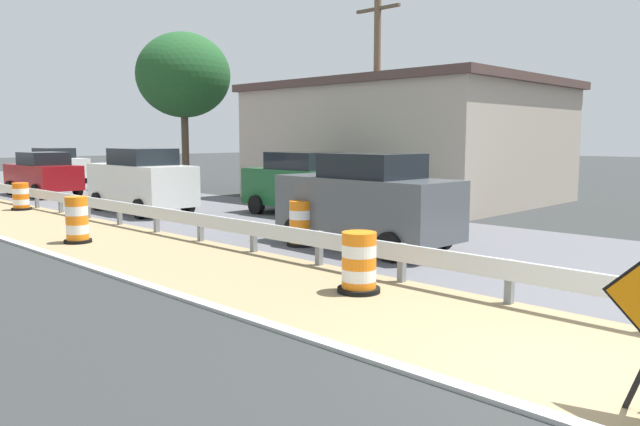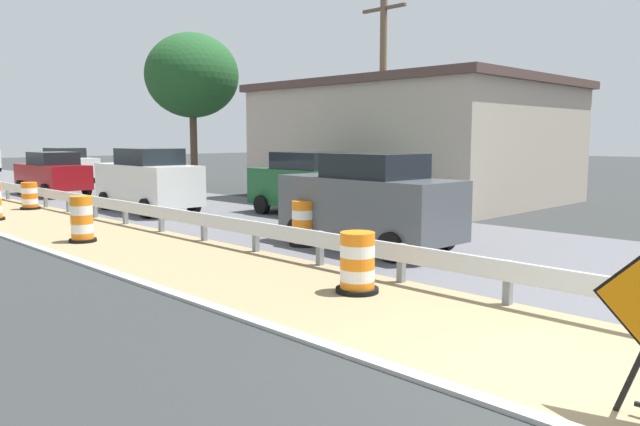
# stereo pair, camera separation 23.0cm
# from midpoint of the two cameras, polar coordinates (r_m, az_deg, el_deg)

# --- Properties ---
(ground_plane) EXTENTS (160.00, 160.00, 0.00)m
(ground_plane) POSITION_cam_midpoint_polar(r_m,az_deg,el_deg) (7.48, 21.80, -13.63)
(ground_plane) COLOR #2B2D2D
(median_dirt_strip) EXTENTS (3.46, 120.00, 0.01)m
(median_dirt_strip) POSITION_cam_midpoint_polar(r_m,az_deg,el_deg) (7.94, 23.30, -12.44)
(median_dirt_strip) COLOR #8E7A56
(median_dirt_strip) RESTS_ON ground
(curb_near_edge) EXTENTS (0.20, 120.00, 0.11)m
(curb_near_edge) POSITION_cam_midpoint_polar(r_m,az_deg,el_deg) (6.37, 17.11, -17.09)
(curb_near_edge) COLOR #ADADA8
(curb_near_edge) RESTS_ON ground
(guardrail_median) EXTENTS (0.18, 55.89, 0.71)m
(guardrail_median) POSITION_cam_midpoint_polar(r_m,az_deg,el_deg) (9.84, 16.54, -5.30)
(guardrail_median) COLOR silver
(guardrail_median) RESTS_ON ground
(traffic_barrel_nearest) EXTENTS (0.72, 0.72, 1.02)m
(traffic_barrel_nearest) POSITION_cam_midpoint_polar(r_m,az_deg,el_deg) (10.22, 3.02, -4.91)
(traffic_barrel_nearest) COLOR orange
(traffic_barrel_nearest) RESTS_ON ground
(traffic_barrel_close) EXTENTS (0.67, 0.67, 1.08)m
(traffic_barrel_close) POSITION_cam_midpoint_polar(r_m,az_deg,el_deg) (14.53, -2.28, -1.18)
(traffic_barrel_close) COLOR orange
(traffic_barrel_close) RESTS_ON ground
(traffic_barrel_mid) EXTENTS (0.66, 0.66, 1.14)m
(traffic_barrel_mid) POSITION_cam_midpoint_polar(r_m,az_deg,el_deg) (16.13, -22.16, -0.77)
(traffic_barrel_mid) COLOR orange
(traffic_barrel_mid) RESTS_ON ground
(traffic_barrel_farther) EXTENTS (0.68, 0.68, 0.97)m
(traffic_barrel_farther) POSITION_cam_midpoint_polar(r_m,az_deg,el_deg) (24.23, -26.43, 1.28)
(traffic_barrel_farther) COLOR orange
(traffic_barrel_farther) RESTS_ON ground
(car_lead_near_lane) EXTENTS (2.09, 4.55, 2.22)m
(car_lead_near_lane) POSITION_cam_midpoint_polar(r_m,az_deg,el_deg) (14.22, 3.89, 1.12)
(car_lead_near_lane) COLOR #4C5156
(car_lead_near_lane) RESTS_ON ground
(car_mid_far_lane) EXTENTS (2.04, 4.65, 2.10)m
(car_mid_far_lane) POSITION_cam_midpoint_polar(r_m,az_deg,el_deg) (20.09, -1.62, 2.73)
(car_mid_far_lane) COLOR #195128
(car_mid_far_lane) RESTS_ON ground
(car_trailing_far_lane) EXTENTS (2.02, 4.44, 1.93)m
(car_trailing_far_lane) POSITION_cam_midpoint_polar(r_m,az_deg,el_deg) (29.73, -24.70, 3.35)
(car_trailing_far_lane) COLOR maroon
(car_trailing_far_lane) RESTS_ON ground
(car_distant_a) EXTENTS (2.13, 4.77, 1.97)m
(car_distant_a) POSITION_cam_midpoint_polar(r_m,az_deg,el_deg) (38.24, -23.65, 4.12)
(car_distant_a) COLOR silver
(car_distant_a) RESTS_ON ground
(car_distant_b) EXTENTS (2.12, 4.85, 2.21)m
(car_distant_b) POSITION_cam_midpoint_polar(r_m,az_deg,el_deg) (21.93, -16.69, 2.94)
(car_distant_b) COLOR silver
(car_distant_b) RESTS_ON ground
(roadside_shop_near) EXTENTS (9.19, 11.34, 4.77)m
(roadside_shop_near) POSITION_cam_midpoint_polar(r_m,az_deg,el_deg) (25.64, 7.77, 6.62)
(roadside_shop_near) COLOR #AD9E8E
(roadside_shop_near) RESTS_ON ground
(utility_pole_near) EXTENTS (0.24, 1.80, 7.37)m
(utility_pole_near) POSITION_cam_midpoint_polar(r_m,az_deg,el_deg) (21.25, 5.02, 10.47)
(utility_pole_near) COLOR brown
(utility_pole_near) RESTS_ON ground
(tree_roadside) EXTENTS (4.64, 4.64, 7.73)m
(tree_roadside) POSITION_cam_midpoint_polar(r_m,az_deg,el_deg) (31.76, -12.87, 12.43)
(tree_roadside) COLOR #4C3D2D
(tree_roadside) RESTS_ON ground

